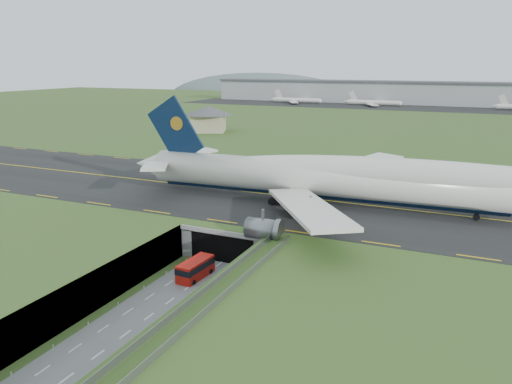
% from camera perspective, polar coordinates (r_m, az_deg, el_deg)
% --- Properties ---
extents(ground, '(900.00, 900.00, 0.00)m').
position_cam_1_polar(ground, '(80.76, -6.62, -10.07)').
color(ground, '#385321').
rests_on(ground, ground).
extents(airfield_deck, '(800.00, 800.00, 6.00)m').
position_cam_1_polar(airfield_deck, '(79.57, -6.68, -8.11)').
color(airfield_deck, gray).
rests_on(airfield_deck, ground).
extents(trench_road, '(12.00, 75.00, 0.20)m').
position_cam_1_polar(trench_road, '(75.04, -9.61, -12.11)').
color(trench_road, slate).
rests_on(trench_road, ground).
extents(taxiway, '(800.00, 44.00, 0.18)m').
position_cam_1_polar(taxiway, '(106.69, 2.36, -0.37)').
color(taxiway, black).
rests_on(taxiway, airfield_deck).
extents(tunnel_portal, '(17.00, 22.30, 6.00)m').
position_cam_1_polar(tunnel_portal, '(93.20, -1.42, -4.36)').
color(tunnel_portal, gray).
rests_on(tunnel_portal, ground).
extents(guideway, '(3.00, 53.00, 7.05)m').
position_cam_1_polar(guideway, '(58.65, -7.05, -14.27)').
color(guideway, '#A8A8A3').
rests_on(guideway, ground).
extents(jumbo_jet, '(103.58, 64.89, 21.49)m').
position_cam_1_polar(jumbo_jet, '(97.49, 11.64, 1.37)').
color(jumbo_jet, silver).
rests_on(jumbo_jet, ground).
extents(shuttle_tram, '(3.21, 7.47, 2.99)m').
position_cam_1_polar(shuttle_tram, '(81.06, -6.93, -8.71)').
color(shuttle_tram, '#B7140C').
rests_on(shuttle_tram, ground).
extents(service_building, '(25.20, 25.20, 10.52)m').
position_cam_1_polar(service_building, '(207.88, -5.46, 8.57)').
color(service_building, tan).
rests_on(service_building, ground).
extents(cargo_terminal, '(320.00, 67.00, 15.60)m').
position_cam_1_polar(cargo_terminal, '(364.71, 18.49, 10.70)').
color(cargo_terminal, '#B2B2B2').
rests_on(cargo_terminal, ground).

